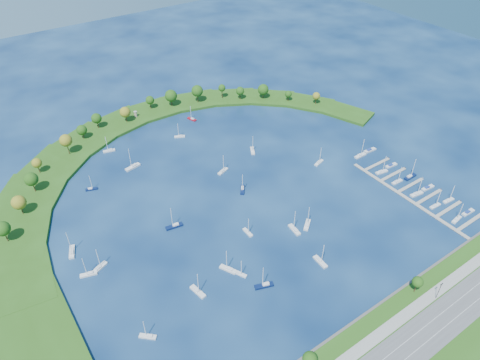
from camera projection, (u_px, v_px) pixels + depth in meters
ground at (238, 192)px, 261.67m from camera, size 700.00×700.00×0.00m
south_shoreline at (407, 346)px, 181.54m from camera, size 420.00×43.10×11.60m
breakwater at (132, 177)px, 271.76m from camera, size 286.74×247.64×2.00m
breakwater_trees at (145, 122)px, 305.96m from camera, size 238.78×93.46×14.58m
harbor_tower at (136, 114)px, 327.28m from camera, size 2.60×2.60×4.37m
dock_system at (415, 194)px, 260.32m from camera, size 24.28×82.00×1.60m
moored_boat_0 at (243, 189)px, 262.65m from camera, size 7.06×8.13×12.43m
moored_boat_1 at (99, 267)px, 214.98m from camera, size 8.88×5.64×12.69m
moored_boat_2 at (89, 274)px, 211.82m from camera, size 8.45×4.51×11.96m
moored_boat_3 at (252, 150)px, 295.37m from camera, size 6.40×8.66×12.66m
moored_boat_4 at (319, 162)px, 284.48m from camera, size 8.33×4.37×11.79m
moored_boat_5 at (198, 291)px, 203.67m from camera, size 4.06×9.44×13.44m
moored_boat_6 at (307, 224)px, 238.76m from camera, size 8.36×7.23×12.76m
moored_boat_7 at (192, 119)px, 328.40m from camera, size 4.55×7.98×11.31m
moored_boat_8 at (240, 273)px, 212.04m from camera, size 4.71×6.95×10.00m
moored_boat_9 at (264, 285)px, 206.41m from camera, size 9.40×5.37×13.33m
moored_boat_10 at (180, 136)px, 309.45m from camera, size 7.63×5.06×10.96m
moored_boat_11 at (109, 150)px, 295.36m from camera, size 8.22×4.05×11.64m
moored_boat_12 at (148, 336)px, 185.44m from camera, size 6.88×6.60×10.95m
moored_boat_13 at (223, 171)px, 277.20m from camera, size 8.60×5.04×12.21m
moored_boat_14 at (295, 229)px, 235.73m from camera, size 3.51×9.18×13.16m
moored_boat_15 at (248, 232)px, 234.39m from camera, size 2.18×7.33×10.72m
moored_boat_16 at (133, 167)px, 280.60m from camera, size 10.52×4.81×14.94m
moored_boat_17 at (228, 269)px, 214.21m from camera, size 6.16×9.01×12.99m
moored_boat_18 at (320, 261)px, 218.05m from camera, size 2.99×8.99×13.02m
moored_boat_19 at (72, 252)px, 223.11m from camera, size 5.63×9.56×13.58m
moored_boat_20 at (91, 189)px, 263.24m from camera, size 7.29×4.13×10.33m
moored_boat_21 at (174, 226)px, 237.92m from camera, size 9.62×3.99×13.72m
docked_boat_0 at (457, 219)px, 242.16m from camera, size 8.05×3.18×11.51m
docked_boat_1 at (468, 212)px, 246.89m from camera, size 8.86×2.79×1.79m
docked_boat_2 at (435, 205)px, 251.12m from camera, size 7.55×2.46×10.95m
docked_boat_3 at (449, 200)px, 254.90m from camera, size 7.75×2.77×11.16m
docked_boat_4 at (417, 194)px, 259.34m from camera, size 8.93×3.60×12.75m
docked_boat_5 at (428, 188)px, 264.21m from camera, size 8.89×3.13×1.78m
docked_boat_6 at (397, 181)px, 268.69m from camera, size 7.83×2.51×11.38m
docked_boat_7 at (410, 176)px, 272.45m from camera, size 9.39×2.80×13.72m
docked_boat_8 at (382, 172)px, 276.56m from camera, size 8.61×3.70×12.26m
docked_boat_9 at (391, 165)px, 282.20m from camera, size 8.68×3.13×1.73m
docked_boat_10 at (360, 155)px, 290.68m from camera, size 8.92×2.55×13.09m
docked_boat_11 at (370, 150)px, 295.77m from camera, size 9.35×3.20×1.88m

